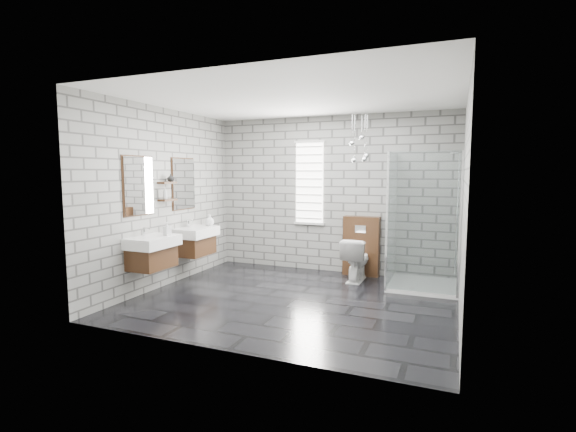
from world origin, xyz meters
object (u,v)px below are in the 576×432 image
Objects in this scene: vanity_left at (151,243)px; toilet at (356,259)px; shower_enclosure at (417,256)px; cistern_panel at (361,246)px; vanity_right at (194,233)px.

vanity_left is 3.15m from toilet.
toilet is at bearing 37.86° from vanity_left.
shower_enclosure reaches higher than toilet.
shower_enclosure is at bearing -28.84° from cistern_panel.
vanity_left reaches higher than toilet.
vanity_left is 3.86m from shower_enclosure.
vanity_right is (0.00, 1.04, 0.00)m from vanity_left.
toilet is (2.47, 1.92, -0.41)m from vanity_left.
toilet is (-0.94, 0.13, -0.16)m from shower_enclosure.
vanity_right is at bearing 20.48° from toilet.
toilet is (0.00, -0.38, -0.15)m from cistern_panel.
cistern_panel is at bearing 27.19° from vanity_right.
cistern_panel is 1.45× the size of toilet.
vanity_right reaches higher than toilet.
shower_enclosure reaches higher than vanity_right.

